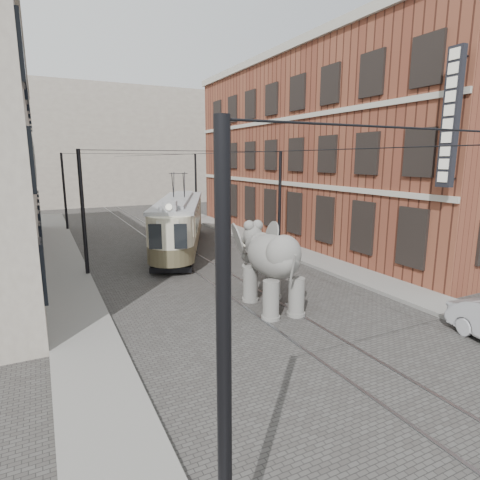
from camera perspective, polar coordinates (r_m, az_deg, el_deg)
ground at (r=16.68m, az=1.23°, el=-7.97°), size 120.00×120.00×0.00m
tram_rails at (r=16.67m, az=1.23°, el=-7.93°), size 1.54×80.00×0.02m
sidewalk_right at (r=20.03m, az=16.65°, el=-4.88°), size 2.00×60.00×0.15m
sidewalk_left at (r=14.97m, az=-21.81°, el=-10.85°), size 2.00×60.00×0.15m
brick_building at (r=29.35m, az=12.42°, el=12.09°), size 8.00×26.00×12.00m
distant_block at (r=54.42m, az=-19.25°, el=12.38°), size 28.00×10.00×14.00m
catenary at (r=20.37m, az=-5.82°, el=4.22°), size 11.00×30.20×6.00m
tram at (r=25.14m, az=-8.60°, el=4.06°), size 6.88×11.92×4.72m
elephant at (r=15.01m, az=4.66°, el=-4.00°), size 3.37×5.38×3.11m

